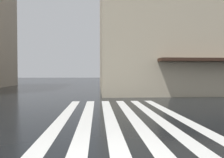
% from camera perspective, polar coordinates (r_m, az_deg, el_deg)
% --- Properties ---
extents(zebra_crossing, '(13.00, 5.50, 0.01)m').
position_cam_1_polar(zebra_crossing, '(8.46, 3.22, -11.48)').
color(zebra_crossing, silver).
rests_on(zebra_crossing, ground_plane).
extents(haussmann_block_corner, '(18.49, 29.43, 22.49)m').
position_cam_1_polar(haussmann_block_corner, '(30.86, 27.08, 18.40)').
color(haussmann_block_corner, beige).
rests_on(haussmann_block_corner, ground_plane).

